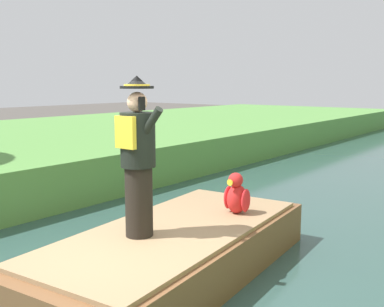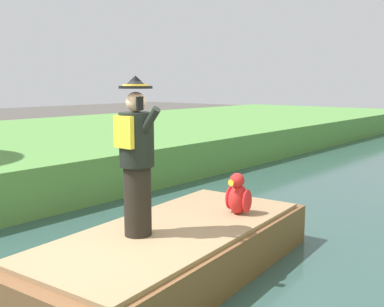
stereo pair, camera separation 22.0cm
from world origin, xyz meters
name	(u,v)px [view 2 (the right image)]	position (x,y,z in m)	size (l,w,h in m)	color
boat	(174,251)	(0.00, 1.03, 0.40)	(2.22, 4.36, 0.61)	brown
person_pirate	(137,157)	(-0.13, 0.55, 1.64)	(0.61, 0.42, 1.85)	black
parrot_plush	(238,196)	(0.26, 2.04, 0.95)	(0.36, 0.35, 0.57)	red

